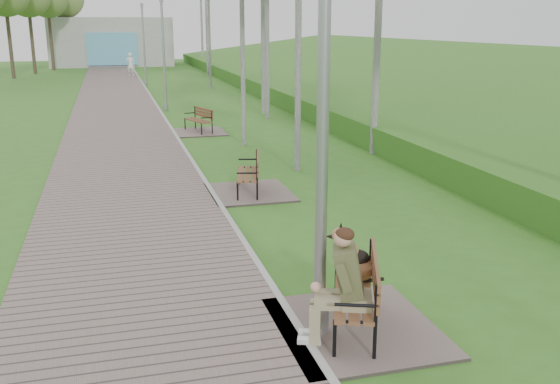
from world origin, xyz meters
The scene contains 13 objects.
ground centered at (0.00, 0.00, 0.00)m, with size 120.00×120.00×0.00m, color #376521.
walkway centered at (-1.75, 21.50, 0.02)m, with size 3.50×67.00×0.04m, color #6F5E5A.
kerb centered at (0.00, 21.50, 0.03)m, with size 0.10×67.00×0.05m, color #999993.
embankment centered at (12.00, 20.00, 0.00)m, with size 14.00×70.00×1.60m, color #3D7C26.
building_north centered at (-1.50, 50.97, 1.99)m, with size 10.00×5.20×4.00m.
bench_main centered at (0.57, 0.82, 0.45)m, with size 1.83×2.03×1.60m.
bench_second centered at (0.74, 7.19, 0.19)m, with size 1.70×1.89×1.04m.
bench_third centered at (0.81, 15.12, 0.18)m, with size 1.64×1.82×1.00m.
lamp_post_near centered at (0.21, 0.88, 2.74)m, with size 0.23×0.23×5.87m.
lamp_post_second centered at (0.28, 20.93, 2.13)m, with size 0.18×0.18×4.56m.
lamp_post_third centered at (0.14, 32.15, 2.16)m, with size 0.18×0.18×4.62m.
pedestrian_near centered at (-0.44, 38.97, 0.80)m, with size 0.59×0.38×1.61m, color silver.
pedestrian_far centered at (-3.20, 48.91, 0.91)m, with size 0.88×0.69×1.81m, color gray.
Camera 1 is at (-1.98, -5.39, 3.51)m, focal length 40.00 mm.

